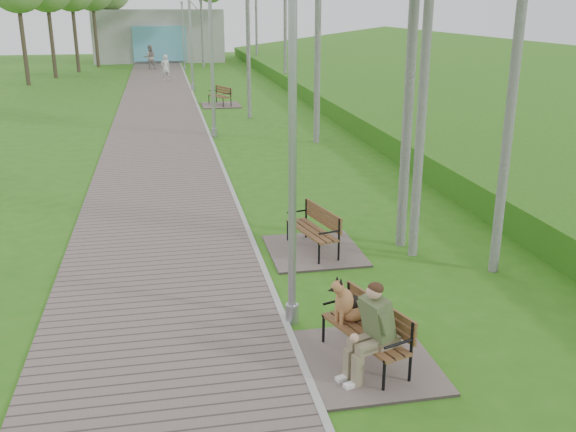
# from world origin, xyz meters

# --- Properties ---
(walkway) EXTENTS (3.50, 67.00, 0.04)m
(walkway) POSITION_xyz_m (-1.75, 21.50, 0.02)
(walkway) COLOR #6E5D59
(walkway) RESTS_ON ground
(kerb) EXTENTS (0.10, 67.00, 0.05)m
(kerb) POSITION_xyz_m (0.00, 21.50, 0.03)
(kerb) COLOR #999993
(kerb) RESTS_ON ground
(embankment) EXTENTS (14.00, 70.00, 1.60)m
(embankment) POSITION_xyz_m (12.00, 20.00, 0.00)
(embankment) COLOR #3E7B1D
(embankment) RESTS_ON ground
(building_north) EXTENTS (10.00, 5.20, 4.00)m
(building_north) POSITION_xyz_m (-1.50, 50.97, 1.99)
(building_north) COLOR #9E9E99
(building_north) RESTS_ON ground
(bench_main) EXTENTS (1.70, 1.89, 1.49)m
(bench_main) POSITION_xyz_m (0.75, 3.64, 0.41)
(bench_main) COLOR #6E5D59
(bench_main) RESTS_ON ground
(bench_second) EXTENTS (1.69, 1.88, 1.04)m
(bench_second) POSITION_xyz_m (1.03, 7.63, 0.19)
(bench_second) COLOR #6E5D59
(bench_second) RESTS_ON ground
(bench_third) EXTENTS (1.71, 1.90, 1.05)m
(bench_third) POSITION_xyz_m (1.02, 26.12, 0.19)
(bench_third) COLOR #6E5D59
(bench_third) RESTS_ON ground
(lamp_post_near) EXTENTS (0.19, 0.19, 5.02)m
(lamp_post_near) POSITION_xyz_m (0.10, 4.96, 2.35)
(lamp_post_near) COLOR #9B9EA3
(lamp_post_near) RESTS_ON ground
(lamp_post_second) EXTENTS (0.21, 0.21, 5.44)m
(lamp_post_second) POSITION_xyz_m (0.16, 18.91, 2.54)
(lamp_post_second) COLOR #9B9EA3
(lamp_post_second) RESTS_ON ground
(lamp_post_third) EXTENTS (0.23, 0.23, 5.91)m
(lamp_post_third) POSITION_xyz_m (0.10, 31.69, 2.76)
(lamp_post_third) COLOR #9B9EA3
(lamp_post_third) RESTS_ON ground
(lamp_post_far) EXTENTS (0.18, 0.18, 4.57)m
(lamp_post_far) POSITION_xyz_m (0.14, 43.28, 2.13)
(lamp_post_far) COLOR #9B9EA3
(lamp_post_far) RESTS_ON ground
(pedestrian_near) EXTENTS (0.65, 0.53, 1.53)m
(pedestrian_near) POSITION_xyz_m (-1.25, 36.73, 0.76)
(pedestrian_near) COLOR silver
(pedestrian_near) RESTS_ON ground
(pedestrian_far) EXTENTS (0.86, 0.69, 1.67)m
(pedestrian_far) POSITION_xyz_m (-2.22, 43.96, 0.84)
(pedestrian_far) COLOR gray
(pedestrian_far) RESTS_ON ground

